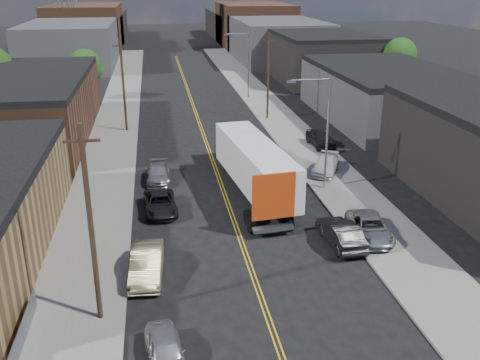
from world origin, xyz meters
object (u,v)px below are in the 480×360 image
object	(u,v)px
car_left_b	(147,264)
car_right_lot_c	(321,138)
semi_truck	(251,160)
car_right_lot_b	(326,165)
car_right_lot_a	(370,228)
car_left_a	(166,351)
car_left_d	(158,173)
car_right_oncoming	(341,233)
car_left_c	(160,203)

from	to	relation	value
car_left_b	car_right_lot_c	bearing A→B (deg)	56.24
semi_truck	car_right_lot_b	bearing A→B (deg)	14.25
car_right_lot_a	car_right_lot_c	xyz separation A→B (m)	(2.80, 19.66, 0.13)
car_left_a	car_right_lot_a	xyz separation A→B (m)	(13.31, 9.89, 0.17)
car_right_lot_a	car_right_lot_b	bearing A→B (deg)	91.24
car_left_b	car_left_d	distance (m)	15.30
car_right_lot_b	car_right_lot_c	world-z (taller)	car_right_lot_c
car_left_d	car_right_oncoming	bearing A→B (deg)	-48.25
car_right_oncoming	car_right_lot_c	bearing A→B (deg)	-106.85
car_right_lot_a	car_right_oncoming	bearing A→B (deg)	-163.08
car_left_c	car_right_oncoming	world-z (taller)	car_right_oncoming
semi_truck	car_left_a	xyz separation A→B (m)	(-7.25, -19.48, -1.83)
car_right_oncoming	car_left_a	bearing A→B (deg)	37.04
car_left_a	car_left_d	xyz separation A→B (m)	(0.06, 22.77, -0.02)
car_right_lot_a	car_right_lot_c	world-z (taller)	car_right_lot_c
car_left_a	car_left_c	distance (m)	16.38
car_left_b	car_right_lot_a	world-z (taller)	car_left_b
car_left_c	car_right_lot_b	bearing A→B (deg)	19.14
car_right_lot_a	semi_truck	bearing A→B (deg)	128.07
semi_truck	car_right_oncoming	xyz separation A→B (m)	(3.97, -10.00, -1.71)
semi_truck	car_left_d	bearing A→B (deg)	148.96
car_left_b	car_right_lot_a	size ratio (longest dim) A/B	0.99
semi_truck	car_left_b	size ratio (longest dim) A/B	3.49
car_left_a	car_right_oncoming	bearing A→B (deg)	32.50
car_left_a	car_left_c	xyz separation A→B (m)	(0.11, 16.38, 0.00)
car_left_a	car_right_lot_c	distance (m)	33.66
car_left_d	car_right_lot_a	distance (m)	18.47
car_right_oncoming	car_right_lot_a	xyz separation A→B (m)	(2.09, 0.41, 0.04)
car_left_c	car_right_lot_a	distance (m)	14.71
car_right_lot_a	car_left_a	bearing A→B (deg)	-137.59
car_right_lot_b	car_left_d	bearing A→B (deg)	-155.34
car_left_b	car_right_lot_b	world-z (taller)	car_left_b
car_left_b	car_left_a	bearing A→B (deg)	-79.92
car_left_a	car_right_lot_c	world-z (taller)	car_right_lot_c
car_right_lot_a	car_left_d	bearing A→B (deg)	141.59
semi_truck	car_left_d	distance (m)	8.12
car_left_a	car_right_lot_a	world-z (taller)	car_right_lot_a
car_left_d	car_right_lot_a	bearing A→B (deg)	-42.46
car_left_c	semi_truck	bearing A→B (deg)	20.50
car_left_b	car_right_lot_c	distance (m)	27.81
car_left_a	car_left_d	world-z (taller)	car_left_a
semi_truck	car_left_d	world-z (taller)	semi_truck
car_left_c	car_right_oncoming	distance (m)	13.08
car_left_d	car_right_lot_b	xyz separation A→B (m)	(14.22, -0.63, 0.16)
car_right_oncoming	car_right_lot_a	distance (m)	2.13
car_left_d	car_right_lot_b	bearing A→B (deg)	-0.80
semi_truck	car_right_lot_c	world-z (taller)	semi_truck
semi_truck	car_right_lot_b	size ratio (longest dim) A/B	3.71
car_left_d	car_left_b	bearing A→B (deg)	-91.60
car_left_c	car_right_lot_a	bearing A→B (deg)	-29.15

